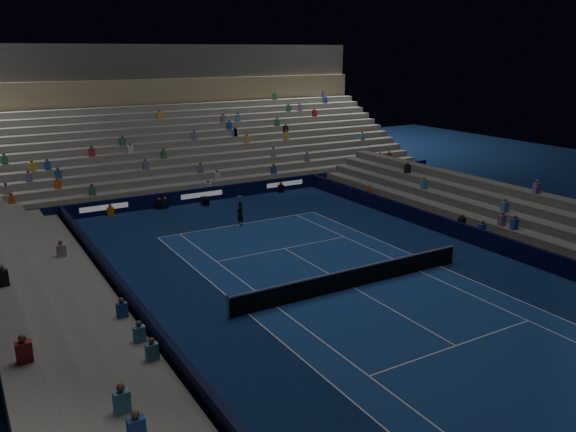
% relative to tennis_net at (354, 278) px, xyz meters
% --- Properties ---
extents(ground, '(90.00, 90.00, 0.00)m').
position_rel_tennis_net_xyz_m(ground, '(0.00, 0.00, -0.50)').
color(ground, '#0C1F4A').
rests_on(ground, ground).
extents(court_surface, '(10.97, 23.77, 0.01)m').
position_rel_tennis_net_xyz_m(court_surface, '(0.00, 0.00, -0.50)').
color(court_surface, navy).
rests_on(court_surface, ground).
extents(sponsor_barrier_far, '(44.00, 0.25, 1.00)m').
position_rel_tennis_net_xyz_m(sponsor_barrier_far, '(0.00, 18.50, -0.00)').
color(sponsor_barrier_far, black).
rests_on(sponsor_barrier_far, ground).
extents(sponsor_barrier_east, '(0.25, 37.00, 1.00)m').
position_rel_tennis_net_xyz_m(sponsor_barrier_east, '(9.70, 0.00, -0.00)').
color(sponsor_barrier_east, black).
rests_on(sponsor_barrier_east, ground).
extents(sponsor_barrier_west, '(0.25, 37.00, 1.00)m').
position_rel_tennis_net_xyz_m(sponsor_barrier_west, '(-9.70, 0.00, -0.00)').
color(sponsor_barrier_west, black).
rests_on(sponsor_barrier_west, ground).
extents(grandstand_main, '(44.00, 15.20, 11.20)m').
position_rel_tennis_net_xyz_m(grandstand_main, '(0.00, 27.90, 2.87)').
color(grandstand_main, gray).
rests_on(grandstand_main, ground).
extents(grandstand_east, '(5.00, 37.00, 2.50)m').
position_rel_tennis_net_xyz_m(grandstand_east, '(13.17, 0.00, 0.41)').
color(grandstand_east, '#61615C').
rests_on(grandstand_east, ground).
extents(grandstand_west, '(5.00, 37.00, 2.50)m').
position_rel_tennis_net_xyz_m(grandstand_west, '(-13.17, 0.00, 0.41)').
color(grandstand_west, slate).
rests_on(grandstand_west, ground).
extents(tennis_net, '(12.90, 0.10, 1.10)m').
position_rel_tennis_net_xyz_m(tennis_net, '(0.00, 0.00, 0.00)').
color(tennis_net, '#B2B2B7').
rests_on(tennis_net, ground).
extents(tennis_player, '(0.66, 0.55, 1.53)m').
position_rel_tennis_net_xyz_m(tennis_player, '(-0.18, 11.66, 0.26)').
color(tennis_player, black).
rests_on(tennis_player, ground).
extents(broadcast_camera, '(0.47, 0.91, 0.60)m').
position_rel_tennis_net_xyz_m(broadcast_camera, '(-0.17, 17.38, -0.20)').
color(broadcast_camera, black).
rests_on(broadcast_camera, ground).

